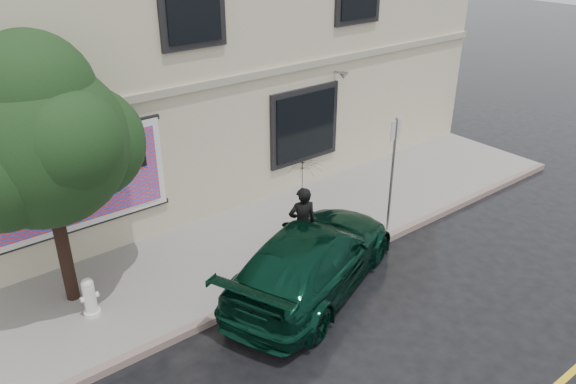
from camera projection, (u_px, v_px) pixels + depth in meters
ground at (339, 322)px, 10.95m from camera, size 90.00×90.00×0.00m
sidewalk at (245, 248)px, 13.21m from camera, size 20.00×3.50×0.15m
curb at (291, 283)px, 11.98m from camera, size 20.00×0.18×0.16m
building at (126, 58)px, 15.73m from camera, size 20.00×8.12×7.00m
billboard at (71, 185)px, 11.73m from camera, size 4.30×0.16×2.20m
car at (313, 258)px, 11.65m from camera, size 5.44×3.93×1.45m
pedestrian at (302, 224)px, 12.34m from camera, size 0.75×0.62×1.75m
umbrella at (303, 173)px, 11.79m from camera, size 1.06×1.06×0.71m
street_tree at (42, 144)px, 9.92m from camera, size 3.06×3.06×4.88m
fire_hydrant at (90, 297)px, 10.74m from camera, size 0.34×0.32×0.84m
sign_pole at (393, 166)px, 13.07m from camera, size 0.36×0.06×2.89m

